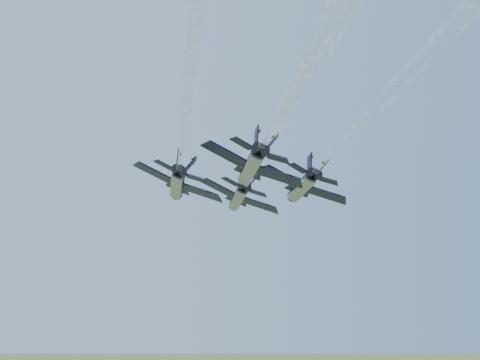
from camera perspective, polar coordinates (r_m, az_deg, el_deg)
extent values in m
cylinder|color=black|center=(103.77, -0.13, -1.61)|extent=(4.31, 15.00, 2.47)
cone|color=black|center=(112.44, -0.64, -2.39)|extent=(2.82, 3.19, 2.47)
ellipsoid|color=black|center=(107.61, -0.24, -1.66)|extent=(1.68, 2.83, 1.26)
cube|color=gray|center=(103.62, -0.28, -1.97)|extent=(3.39, 13.40, 1.10)
cube|color=black|center=(102.79, -2.04, -0.75)|extent=(6.64, 4.65, 2.63)
cube|color=#E0A70B|center=(104.68, -2.11, -0.89)|extent=(5.88, 1.49, 2.60)
cube|color=black|center=(103.08, 1.85, -2.40)|extent=(7.02, 5.82, 2.63)
cube|color=#E0A70B|center=(104.96, 1.72, -2.51)|extent=(5.52, 2.87, 2.60)
cube|color=black|center=(96.79, -0.93, -0.34)|extent=(3.11, 2.43, 1.24)
cube|color=black|center=(96.98, 1.62, -1.42)|extent=(3.27, 2.90, 1.24)
cube|color=black|center=(97.94, 0.12, 0.07)|extent=(0.69, 2.49, 2.91)
cube|color=black|center=(98.02, 1.14, -0.36)|extent=(2.30, 2.69, 2.33)
cylinder|color=black|center=(96.05, 0.10, -0.74)|extent=(1.76, 1.53, 1.60)
cylinder|color=black|center=(96.10, 0.65, -0.97)|extent=(1.76, 1.53, 1.60)
cylinder|color=black|center=(92.61, -5.90, -0.32)|extent=(4.31, 15.00, 2.47)
cone|color=black|center=(101.31, -5.98, -1.30)|extent=(2.82, 3.19, 2.47)
ellipsoid|color=black|center=(96.45, -5.79, -0.43)|extent=(1.68, 2.83, 1.26)
cube|color=gray|center=(92.48, -6.08, -0.73)|extent=(3.39, 13.40, 1.10)
cube|color=black|center=(92.04, -8.09, 0.65)|extent=(6.64, 4.65, 2.63)
cube|color=#E0A70B|center=(93.92, -8.04, 0.47)|extent=(5.88, 1.49, 2.60)
cube|color=black|center=(91.55, -3.74, -1.20)|extent=(7.02, 5.82, 2.63)
cube|color=#E0A70B|center=(93.44, -3.77, -1.35)|extent=(5.52, 2.87, 2.60)
cube|color=black|center=(85.89, -7.27, 1.21)|extent=(3.11, 2.43, 1.24)
cube|color=black|center=(85.56, -4.39, -0.01)|extent=(3.27, 2.90, 1.24)
cube|color=black|center=(86.85, -6.00, 1.66)|extent=(0.69, 2.49, 2.91)
cube|color=black|center=(86.72, -4.85, 1.17)|extent=(2.30, 2.69, 2.33)
cylinder|color=black|center=(84.94, -6.16, 0.78)|extent=(1.76, 1.53, 1.60)
cylinder|color=black|center=(84.87, -5.54, 0.51)|extent=(1.76, 1.53, 1.60)
cylinder|color=black|center=(94.65, 5.92, -0.57)|extent=(4.31, 15.00, 2.47)
cone|color=black|center=(103.16, 4.86, -1.51)|extent=(2.82, 3.19, 2.47)
ellipsoid|color=black|center=(98.45, 5.57, -0.67)|extent=(1.68, 2.83, 1.26)
cube|color=gray|center=(94.46, 5.77, -0.96)|extent=(3.39, 13.40, 1.10)
cube|color=black|center=(93.35, 3.89, 0.39)|extent=(6.64, 4.65, 2.63)
cube|color=#E0A70B|center=(95.21, 3.71, 0.21)|extent=(5.88, 1.49, 2.60)
cube|color=black|center=(94.33, 8.12, -1.42)|extent=(7.02, 5.82, 2.63)
cube|color=#E0A70B|center=(96.17, 7.86, -1.56)|extent=(5.52, 2.87, 2.60)
cube|color=black|center=(87.61, 5.52, 0.92)|extent=(3.11, 2.43, 1.24)
cube|color=black|center=(88.26, 8.30, -0.28)|extent=(3.27, 2.90, 1.24)
cube|color=black|center=(88.97, 6.59, 1.35)|extent=(0.69, 2.49, 2.91)
cube|color=black|center=(89.23, 7.70, 0.87)|extent=(2.30, 2.69, 2.33)
cylinder|color=black|center=(87.06, 6.71, 0.49)|extent=(1.76, 1.53, 1.60)
cylinder|color=black|center=(87.20, 7.31, 0.23)|extent=(1.76, 1.53, 1.60)
cylinder|color=black|center=(80.67, 1.09, 1.32)|extent=(4.31, 15.00, 2.47)
cone|color=black|center=(89.25, 0.33, 0.05)|extent=(2.82, 3.19, 2.47)
ellipsoid|color=black|center=(84.50, 0.90, 1.11)|extent=(1.68, 2.83, 1.26)
cube|color=gray|center=(80.49, 0.90, 0.85)|extent=(3.39, 13.40, 1.10)
cube|color=black|center=(79.73, -1.36, 2.46)|extent=(6.64, 4.65, 2.63)
cube|color=#E0A70B|center=(81.59, -1.45, 2.20)|extent=(5.88, 1.49, 2.60)
cube|color=black|center=(80.02, 3.65, 0.32)|extent=(7.02, 5.82, 2.63)
cube|color=#E0A70B|center=(81.87, 3.44, 0.12)|extent=(5.52, 2.87, 2.60)
cube|color=black|center=(73.81, 0.16, 3.25)|extent=(3.11, 2.43, 1.24)
cube|color=black|center=(74.00, 3.50, 1.82)|extent=(3.27, 2.90, 1.24)
cube|color=black|center=(75.04, 1.52, 3.74)|extent=(0.69, 2.49, 2.91)
cube|color=black|center=(75.12, 2.85, 3.17)|extent=(2.30, 2.69, 2.33)
cylinder|color=black|center=(73.07, 1.53, 2.77)|extent=(1.76, 1.53, 1.60)
cylinder|color=black|center=(73.11, 2.25, 2.46)|extent=(1.76, 1.53, 1.60)
cylinder|color=white|center=(85.09, 1.34, 0.63)|extent=(4.26, 23.68, 1.31)
cylinder|color=white|center=(63.70, 4.14, 4.89)|extent=(4.75, 23.75, 1.80)
cylinder|color=white|center=(43.32, 9.79, 13.24)|extent=(5.33, 23.82, 2.39)
cylinder|color=white|center=(73.89, -5.67, 2.59)|extent=(4.26, 23.68, 1.31)
cylinder|color=white|center=(52.50, -5.20, 8.57)|extent=(4.75, 23.75, 1.80)
cylinder|color=white|center=(76.48, 9.02, 2.19)|extent=(4.26, 23.68, 1.31)
cylinder|color=white|center=(56.15, 15.18, 7.58)|extent=(4.75, 23.75, 1.80)
cylinder|color=white|center=(62.35, 3.47, 5.25)|extent=(4.26, 23.68, 1.31)
cylinder|color=white|center=(41.98, 8.98, 14.06)|extent=(4.75, 23.75, 1.80)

